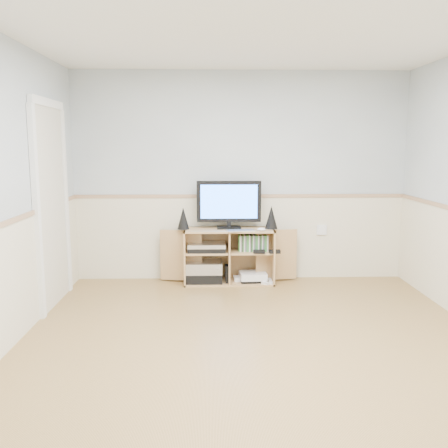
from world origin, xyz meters
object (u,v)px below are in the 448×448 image
at_px(media_cabinet, 229,255).
at_px(monitor, 229,203).
at_px(keyboard, 241,231).
at_px(game_consoles, 252,277).

relative_size(media_cabinet, monitor, 2.18).
height_order(monitor, keyboard, monitor).
bearing_deg(monitor, keyboard, -55.18).
bearing_deg(monitor, game_consoles, -12.52).
xyz_separation_m(media_cabinet, keyboard, (0.13, -0.19, 0.32)).
distance_m(media_cabinet, game_consoles, 0.38).
bearing_deg(keyboard, game_consoles, 30.88).
bearing_deg(game_consoles, media_cabinet, 167.14).
xyz_separation_m(monitor, game_consoles, (0.27, -0.06, -0.89)).
relative_size(monitor, keyboard, 2.40).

